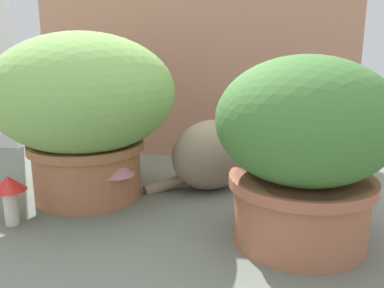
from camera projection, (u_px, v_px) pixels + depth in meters
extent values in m
plane|color=slate|center=(154.00, 206.00, 1.18)|extent=(6.00, 6.00, 0.00)
cube|color=tan|center=(193.00, 54.00, 1.60)|extent=(1.23, 0.03, 0.81)
cylinder|color=#B46F4B|center=(88.00, 169.00, 1.24)|extent=(0.31, 0.31, 0.17)
cylinder|color=#AF6F49|center=(86.00, 146.00, 1.22)|extent=(0.34, 0.34, 0.02)
ellipsoid|color=#82B659|center=(83.00, 93.00, 1.18)|extent=(0.52, 0.52, 0.34)
cylinder|color=#B0694B|center=(300.00, 209.00, 0.96)|extent=(0.31, 0.31, 0.16)
cylinder|color=#B6654B|center=(302.00, 181.00, 0.94)|extent=(0.33, 0.33, 0.02)
ellipsoid|color=#447735|center=(306.00, 120.00, 0.91)|extent=(0.40, 0.40, 0.28)
ellipsoid|color=gray|center=(212.00, 155.00, 1.29)|extent=(0.31, 0.28, 0.22)
ellipsoid|color=beige|center=(239.00, 155.00, 1.33)|extent=(0.11, 0.12, 0.11)
sphere|color=gray|center=(243.00, 116.00, 1.31)|extent=(0.15, 0.15, 0.11)
cone|color=gray|center=(239.00, 95.00, 1.32)|extent=(0.05, 0.05, 0.04)
cone|color=gray|center=(249.00, 98.00, 1.27)|extent=(0.05, 0.05, 0.04)
cylinder|color=gray|center=(172.00, 183.00, 1.31)|extent=(0.17, 0.13, 0.07)
cylinder|color=silver|center=(116.00, 190.00, 1.17)|extent=(0.04, 0.04, 0.09)
cone|color=pink|center=(115.00, 165.00, 1.15)|extent=(0.11, 0.11, 0.06)
cylinder|color=silver|center=(11.00, 207.00, 1.05)|extent=(0.03, 0.03, 0.09)
cone|color=red|center=(8.00, 183.00, 1.04)|extent=(0.09, 0.09, 0.04)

